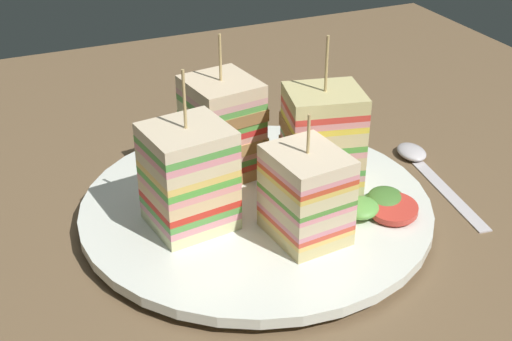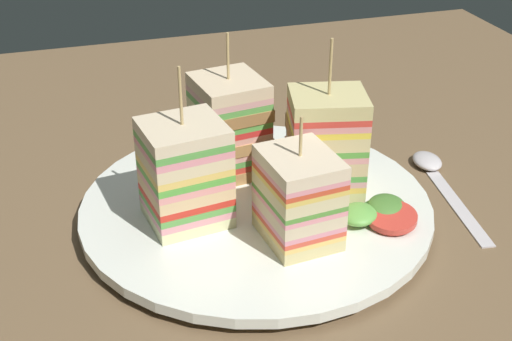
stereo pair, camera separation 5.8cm
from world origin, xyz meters
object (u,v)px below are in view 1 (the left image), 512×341
Objects in this scene: sandwich_wedge_2 at (222,127)px; spoon at (421,163)px; plate at (256,208)px; sandwich_wedge_1 at (321,140)px; sandwich_wedge_0 at (306,195)px; sandwich_wedge_3 at (189,177)px.

spoon is at bearing 68.99° from sandwich_wedge_2.
spoon is (-18.79, 4.25, -5.59)cm from sandwich_wedge_2.
plate is 7.98cm from sandwich_wedge_1.
sandwich_wedge_0 reaches higher than plate.
sandwich_wedge_3 is (6.05, 0.85, 4.86)cm from plate.
sandwich_wedge_0 is (-1.55, 5.90, 4.23)cm from plate.
spoon is (-12.11, -1.62, -5.72)cm from sandwich_wedge_1.
plate is at bearing 103.94° from spoon.
sandwich_wedge_2 is (0.58, -6.08, 5.01)cm from plate.
sandwich_wedge_0 is 0.79× the size of sandwich_wedge_3.
plate is 1.88× the size of spoon.
plate is 2.86× the size of sandwich_wedge_0.
sandwich_wedge_1 is at bearing -42.73° from sandwich_wedge_0.
sandwich_wedge_2 is at bearing 4.10° from sandwich_wedge_0.
sandwich_wedge_0 is at bearing -41.51° from sandwich_wedge_3.
plate is 7.42cm from sandwich_wedge_0.
sandwich_wedge_0 is at bearing 1.82° from sandwich_wedge_2.
sandwich_wedge_1 reaches higher than sandwich_wedge_0.
sandwich_wedge_1 is 13.49cm from spoon.
sandwich_wedge_2 is at bearing -28.21° from sandwich_wedge_1.
sandwich_wedge_3 is 25.00cm from spoon.
sandwich_wedge_3 is at bearing 104.50° from spoon.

